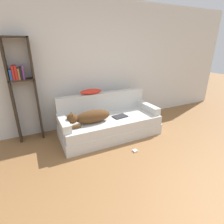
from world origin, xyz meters
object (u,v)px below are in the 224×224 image
object	(u,v)px
bookshelf	(22,85)
power_adapter	(135,151)
couch	(110,126)
dog	(90,117)
laptop	(120,116)
throw_pillow	(91,92)

from	to	relation	value
bookshelf	power_adapter	xyz separation A→B (m)	(1.65, -1.36, -1.08)
couch	dog	size ratio (longest dim) A/B	2.44
bookshelf	couch	bearing A→B (deg)	-21.54
dog	laptop	bearing A→B (deg)	1.69
laptop	bookshelf	distance (m)	1.96
power_adapter	dog	bearing A→B (deg)	131.56
laptop	throw_pillow	xyz separation A→B (m)	(-0.45, 0.45, 0.48)
dog	bookshelf	world-z (taller)	bookshelf
throw_pillow	power_adapter	distance (m)	1.49
throw_pillow	bookshelf	size ratio (longest dim) A/B	0.24
dog	couch	bearing A→B (deg)	10.56
power_adapter	throw_pillow	bearing A→B (deg)	108.94
throw_pillow	dog	bearing A→B (deg)	-113.94
couch	laptop	bearing A→B (deg)	-18.73
dog	throw_pillow	distance (m)	0.62
power_adapter	laptop	bearing A→B (deg)	85.01
couch	dog	xyz separation A→B (m)	(-0.46, -0.09, 0.33)
bookshelf	power_adapter	world-z (taller)	bookshelf
dog	throw_pillow	bearing A→B (deg)	66.06
dog	bookshelf	xyz separation A→B (m)	(-1.05, 0.68, 0.57)
laptop	bookshelf	world-z (taller)	bookshelf
power_adapter	bookshelf	bearing A→B (deg)	140.48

